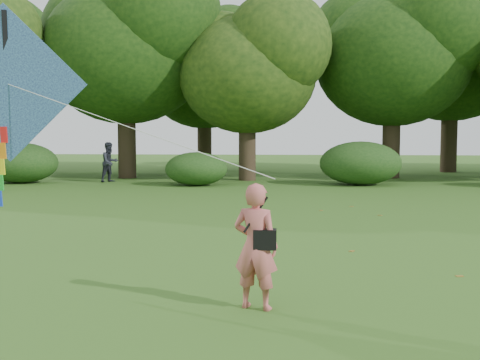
{
  "coord_description": "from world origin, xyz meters",
  "views": [
    {
      "loc": [
        -0.33,
        -8.15,
        2.34
      ],
      "look_at": [
        -1.06,
        2.0,
        1.5
      ],
      "focal_mm": 45.0,
      "sensor_mm": 36.0,
      "label": 1
    }
  ],
  "objects": [
    {
      "name": "fallen_leaves",
      "position": [
        0.45,
        2.8,
        0.01
      ],
      "size": [
        10.43,
        13.69,
        0.01
      ],
      "color": "olive",
      "rests_on": "ground"
    },
    {
      "name": "crossbody_bag",
      "position": [
        -0.56,
        -0.43,
        0.94
      ],
      "size": [
        0.43,
        0.2,
        0.69
      ],
      "color": "black",
      "rests_on": "ground"
    },
    {
      "name": "shrub_band",
      "position": [
        -0.72,
        17.6,
        0.86
      ],
      "size": [
        39.15,
        3.22,
        1.88
      ],
      "color": "#264919",
      "rests_on": "ground"
    },
    {
      "name": "flying_kite",
      "position": [
        -4.74,
        1.27,
        3.04
      ],
      "size": [
        5.55,
        2.0,
        3.24
      ],
      "color": "#2564A2",
      "rests_on": "ground"
    },
    {
      "name": "tree_line",
      "position": [
        1.67,
        22.88,
        5.6
      ],
      "size": [
        54.7,
        15.3,
        9.48
      ],
      "color": "#3A2D1E",
      "rests_on": "ground"
    },
    {
      "name": "man_kite_flyer",
      "position": [
        -0.68,
        -0.4,
        0.83
      ],
      "size": [
        0.7,
        0.57,
        1.66
      ],
      "primitive_type": "imported",
      "rotation": [
        0.0,
        0.0,
        2.83
      ],
      "color": "#C7605D",
      "rests_on": "ground"
    },
    {
      "name": "bystander_left",
      "position": [
        -8.17,
        18.59,
        0.9
      ],
      "size": [
        1.08,
        1.11,
        1.81
      ],
      "primitive_type": "imported",
      "rotation": [
        0.0,
        0.0,
        0.92
      ],
      "color": "#242530",
      "rests_on": "ground"
    },
    {
      "name": "ground",
      "position": [
        0.0,
        0.0,
        0.0
      ],
      "size": [
        100.0,
        100.0,
        0.0
      ],
      "primitive_type": "plane",
      "color": "#265114",
      "rests_on": "ground"
    }
  ]
}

